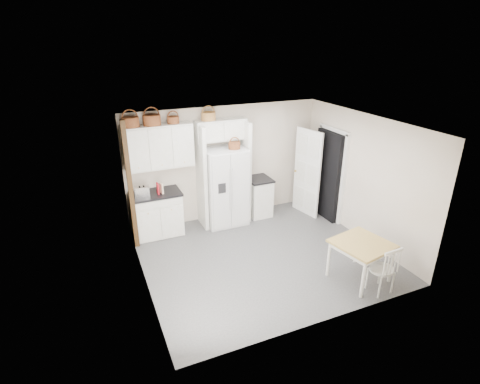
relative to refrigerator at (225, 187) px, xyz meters
name	(u,v)px	position (x,y,z in m)	size (l,w,h in m)	color
floor	(262,255)	(0.15, -1.64, -0.88)	(4.50, 4.50, 0.00)	#3A3A3D
ceiling	(266,125)	(0.15, -1.64, 1.72)	(4.50, 4.50, 0.00)	white
wall_back	(225,163)	(0.15, 0.36, 0.42)	(4.50, 4.50, 0.00)	beige
wall_left	(139,217)	(-2.10, -1.64, 0.42)	(4.00, 4.00, 0.00)	beige
wall_right	(362,178)	(2.40, -1.64, 0.42)	(4.00, 4.00, 0.00)	beige
refrigerator	(225,187)	(0.00, 0.00, 0.00)	(0.91, 0.73, 1.76)	silver
base_cab_left	(157,214)	(-1.53, 0.06, -0.42)	(0.99, 0.63, 0.92)	beige
base_cab_right	(258,197)	(0.87, 0.06, -0.44)	(0.50, 0.60, 0.88)	beige
dining_table	(360,261)	(1.38, -2.97, -0.52)	(0.87, 0.87, 0.72)	#A68844
windsor_chair	(382,269)	(1.47, -3.39, -0.45)	(0.42, 0.38, 0.86)	beige
counter_left	(155,194)	(-1.53, 0.06, 0.06)	(1.04, 0.67, 0.04)	black
counter_right	(259,179)	(0.87, 0.06, 0.03)	(0.54, 0.64, 0.04)	black
toaster	(142,191)	(-1.80, 0.00, 0.19)	(0.29, 0.17, 0.20)	silver
cookbook_red	(158,189)	(-1.48, -0.02, 0.20)	(0.03, 0.15, 0.23)	#A60F1A
cookbook_cream	(161,188)	(-1.41, -0.02, 0.20)	(0.03, 0.15, 0.22)	beige
basket_upper_a	(130,122)	(-1.85, 0.19, 1.57)	(0.34, 0.34, 0.19)	#542819
basket_upper_b	(152,120)	(-1.44, 0.19, 1.57)	(0.35, 0.35, 0.21)	#542819
basket_upper_c	(173,120)	(-1.01, 0.19, 1.54)	(0.25, 0.25, 0.14)	#542819
basket_bridge_a	(208,116)	(-0.26, 0.19, 1.56)	(0.30, 0.30, 0.17)	#9F6F2A
basket_fridge_b	(234,146)	(0.20, -0.10, 0.95)	(0.26, 0.26, 0.14)	#542819
upper_cabinet	(159,147)	(-1.35, 0.19, 1.02)	(1.40, 0.34, 0.90)	beige
bridge_cabinet	(221,130)	(0.00, 0.19, 1.25)	(1.12, 0.34, 0.45)	beige
fridge_panel_left	(202,177)	(-0.51, 0.06, 0.27)	(0.08, 0.60, 2.30)	beige
fridge_panel_right	(245,171)	(0.51, 0.06, 0.27)	(0.08, 0.60, 2.30)	beige
trim_post	(130,187)	(-2.05, -0.29, 0.42)	(0.09, 0.09, 2.60)	black
doorway_void	(328,175)	(2.31, -0.64, 0.15)	(0.18, 0.85, 2.05)	black
door_slab	(307,173)	(1.95, -0.30, 0.15)	(0.80, 0.04, 2.05)	white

